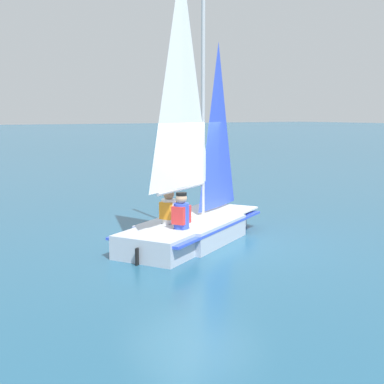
% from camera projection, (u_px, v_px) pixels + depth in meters
% --- Properties ---
extents(ground_plane, '(260.00, 260.00, 0.00)m').
position_uv_depth(ground_plane, '(192.00, 241.00, 11.33)').
color(ground_plane, '#235675').
extents(sailboat_main, '(3.25, 4.19, 5.76)m').
position_uv_depth(sailboat_main, '(192.00, 205.00, 11.21)').
color(sailboat_main, '#B2BCCC').
rests_on(sailboat_main, ground_plane).
extents(sailor_helm, '(0.41, 0.42, 1.16)m').
position_uv_depth(sailor_helm, '(169.00, 215.00, 10.93)').
color(sailor_helm, black).
rests_on(sailor_helm, ground_plane).
extents(sailor_crew, '(0.41, 0.42, 1.16)m').
position_uv_depth(sailor_crew, '(181.00, 220.00, 10.42)').
color(sailor_crew, black).
rests_on(sailor_crew, ground_plane).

